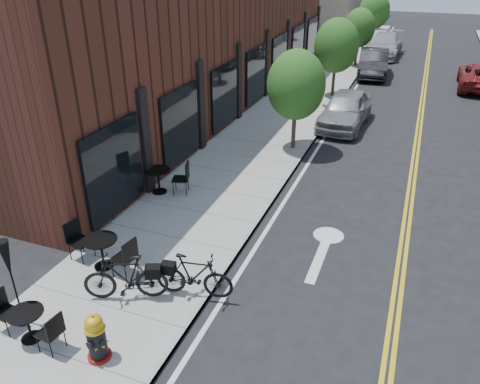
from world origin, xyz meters
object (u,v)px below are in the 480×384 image
at_px(parked_car_b, 373,63).
at_px(bicycle_right, 194,276).
at_px(bistro_set_c, 158,177).
at_px(bistro_set_a, 27,321).
at_px(parked_car_a, 345,109).
at_px(parked_car_c, 384,45).
at_px(bicycle_left, 125,277).
at_px(fire_hydrant, 96,338).
at_px(patio_umbrella, 8,265).
at_px(bistro_set_b, 101,249).

bearing_deg(parked_car_b, bicycle_right, -98.13).
bearing_deg(bistro_set_c, bistro_set_a, -100.43).
bearing_deg(parked_car_a, bistro_set_c, -113.35).
relative_size(bicycle_right, parked_car_c, 0.31).
distance_m(bicycle_left, parked_car_c, 30.42).
bearing_deg(fire_hydrant, bistro_set_a, -160.41).
bearing_deg(bicycle_right, parked_car_c, -11.98).
distance_m(bicycle_left, patio_umbrella, 2.35).
bearing_deg(bicycle_right, bistro_set_a, 124.03).
relative_size(bicycle_left, bicycle_right, 1.05).
height_order(bicycle_left, bicycle_right, bicycle_left).
relative_size(bistro_set_b, bistro_set_c, 0.99).
xyz_separation_m(bicycle_left, parked_car_c, (2.47, 30.32, 0.15)).
relative_size(patio_umbrella, parked_car_c, 0.35).
height_order(bicycle_left, parked_car_b, parked_car_b).
xyz_separation_m(bistro_set_c, parked_car_c, (4.40, 25.52, 0.19)).
bearing_deg(bistro_set_a, parked_car_a, 83.34).
relative_size(bicycle_left, parked_car_b, 0.38).
bearing_deg(parked_car_c, bicycle_left, -92.58).
xyz_separation_m(bistro_set_a, parked_car_c, (3.59, 32.09, 0.26)).
xyz_separation_m(bicycle_right, parked_car_c, (1.10, 29.69, 0.17)).
xyz_separation_m(bicycle_left, bicycle_right, (1.37, 0.63, -0.03)).
bearing_deg(bicycle_left, parked_car_b, 150.40).
bearing_deg(bistro_set_a, bistro_set_c, 103.44).
relative_size(fire_hydrant, bistro_set_b, 0.54).
bearing_deg(bicycle_left, patio_umbrella, -72.05).
height_order(bicycle_right, parked_car_a, parked_car_a).
bearing_deg(parked_car_b, patio_umbrella, -104.62).
xyz_separation_m(bicycle_left, parked_car_a, (2.47, 13.71, 0.10)).
bearing_deg(parked_car_b, bistro_set_c, -108.43).
bearing_deg(parked_car_a, bistro_set_b, -102.97).
bearing_deg(bistro_set_c, patio_umbrella, -104.69).
bearing_deg(parked_car_a, bistro_set_a, -100.13).
xyz_separation_m(fire_hydrant, bicycle_right, (0.91, 2.31, 0.04)).
relative_size(bistro_set_c, parked_car_b, 0.40).
xyz_separation_m(fire_hydrant, patio_umbrella, (-2.08, 0.24, 0.95)).
distance_m(parked_car_b, parked_car_c, 6.48).
height_order(patio_umbrella, parked_car_b, patio_umbrella).
bearing_deg(fire_hydrant, patio_umbrella, -170.09).
height_order(bicycle_right, bistro_set_c, bicycle_right).
relative_size(bicycle_right, parked_car_b, 0.36).
bearing_deg(bistro_set_c, bicycle_right, -69.14).
xyz_separation_m(bicycle_right, patio_umbrella, (-3.00, -2.07, 0.91)).
xyz_separation_m(fire_hydrant, parked_car_b, (2.01, 25.52, 0.19)).
height_order(fire_hydrant, parked_car_a, parked_car_a).
bearing_deg(parked_car_a, parked_car_b, 92.92).
relative_size(bistro_set_a, patio_umbrella, 0.82).
height_order(bistro_set_a, parked_car_b, parked_car_b).
bearing_deg(patio_umbrella, bicycle_left, 41.63).
bearing_deg(bistro_set_b, parked_car_c, 91.30).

